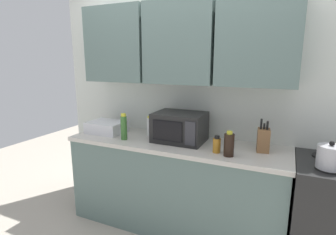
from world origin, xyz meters
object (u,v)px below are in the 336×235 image
microwave (180,127)px  bottle_amber_vinegar (217,145)px  bottle_soy_dark (229,145)px  bottle_white_jar (149,126)px  dish_rack (107,127)px  knife_block (263,140)px  bottle_green_oil (124,127)px  kettle (330,157)px

microwave → bottle_amber_vinegar: size_ratio=3.23×
microwave → bottle_soy_dark: size_ratio=2.27×
bottle_white_jar → bottle_amber_vinegar: bearing=-15.8°
dish_rack → knife_block: (1.60, 0.06, 0.04)m
microwave → bottle_amber_vinegar: bearing=-22.8°
dish_rack → bottle_green_oil: size_ratio=1.45×
dish_rack → bottle_soy_dark: bearing=-7.5°
bottle_amber_vinegar → bottle_green_oil: size_ratio=0.57×
microwave → bottle_white_jar: (-0.36, 0.04, -0.04)m
bottle_soy_dark → bottle_amber_vinegar: 0.12m
kettle → bottle_white_jar: (-1.59, 0.24, 0.00)m
kettle → knife_block: knife_block is taller
microwave → dish_rack: (-0.84, -0.04, -0.08)m
kettle → microwave: microwave is taller
bottle_green_oil → knife_block: bearing=8.7°
kettle → knife_block: (-0.47, 0.22, 0.01)m
knife_block → microwave: bearing=-178.6°
dish_rack → bottle_soy_dark: bottle_soy_dark is taller
dish_rack → knife_block: 1.61m
microwave → knife_block: knife_block is taller
bottle_white_jar → bottle_green_oil: bearing=-126.4°
dish_rack → bottle_amber_vinegar: bottle_amber_vinegar is taller
bottle_amber_vinegar → microwave: bearing=157.2°
kettle → bottle_amber_vinegar: 0.83m
microwave → bottle_soy_dark: bearing=-22.4°
knife_block → bottle_green_oil: size_ratio=1.10×
bottle_green_oil → bottle_white_jar: 0.28m
knife_block → bottle_white_jar: knife_block is taller
bottle_white_jar → microwave: bearing=-7.0°
bottle_green_oil → dish_rack: bearing=156.0°
microwave → kettle: bearing=-9.1°
bottle_amber_vinegar → bottle_green_oil: bottle_green_oil is taller
bottle_green_oil → bottle_white_jar: bottle_green_oil is taller
bottle_soy_dark → kettle: bearing=1.5°
knife_block → bottle_soy_dark: (-0.24, -0.23, -0.01)m
dish_rack → bottle_amber_vinegar: size_ratio=2.56×
kettle → bottle_white_jar: 1.61m
bottle_soy_dark → bottle_green_oil: (-1.04, 0.04, 0.03)m
kettle → bottle_green_oil: size_ratio=0.78×
dish_rack → knife_block: size_ratio=1.32×
kettle → bottle_soy_dark: (-0.72, -0.02, 0.00)m
bottle_amber_vinegar → bottle_soy_dark: bearing=-21.0°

